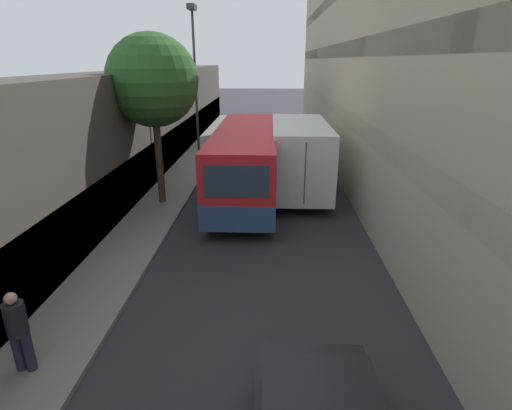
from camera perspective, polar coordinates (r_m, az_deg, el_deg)
ground_plane at (r=14.46m, az=0.56°, el=-3.08°), size 150.00×150.00×0.00m
sidewalk_left at (r=15.11m, az=-15.30°, el=-2.52°), size 1.96×60.00×0.13m
building_left_shopfront at (r=15.19m, az=-23.64°, el=5.74°), size 2.40×60.00×5.20m
building_right_apartment at (r=14.08m, az=22.69°, el=21.94°), size 2.40×60.00×13.03m
bus at (r=17.20m, az=-1.46°, el=6.24°), size 2.51×9.84×2.97m
box_truck at (r=18.69m, az=6.01°, el=7.54°), size 2.35×8.81×3.13m
panel_van at (r=27.10m, az=-0.06°, el=10.19°), size 1.89×4.68×1.89m
pedestrian at (r=8.80m, az=-30.86°, el=-15.03°), size 0.39×0.37×1.67m
street_lamp at (r=20.79m, az=-8.77°, el=19.39°), size 0.36×0.80×7.98m
street_tree_left at (r=16.21m, az=-14.55°, el=16.75°), size 3.47×3.47×6.55m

